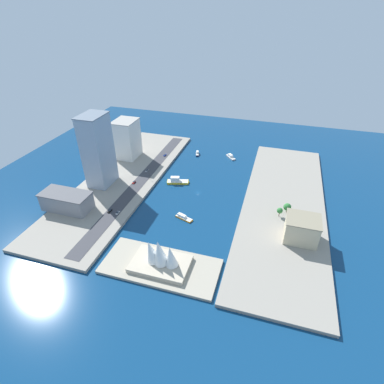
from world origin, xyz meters
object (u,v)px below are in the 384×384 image
at_px(pickup_red, 134,182).
at_px(traffic_light_waterfront, 149,175).
at_px(ferry_yellow_fast, 177,181).
at_px(tower_tall_glass, 98,151).
at_px(sedan_silver, 147,171).
at_px(warehouse_low_gray, 67,201).
at_px(hotel_broad_white, 127,139).
at_px(office_block_beige, 302,229).
at_px(yacht_sleek_gray, 231,157).
at_px(water_taxi_orange, 183,217).
at_px(patrol_launch_navy, 197,154).
at_px(van_white, 118,213).
at_px(suv_black, 110,211).
at_px(opera_landmark, 160,257).
at_px(hatchback_blue, 165,155).

distance_m(pickup_red, traffic_light_waterfront, 16.70).
height_order(ferry_yellow_fast, tower_tall_glass, tower_tall_glass).
bearing_deg(sedan_silver, warehouse_low_gray, 65.08).
distance_m(hotel_broad_white, traffic_light_waterfront, 63.39).
height_order(tower_tall_glass, office_block_beige, tower_tall_glass).
relative_size(hotel_broad_white, sedan_silver, 8.58).
xyz_separation_m(yacht_sleek_gray, hotel_broad_white, (113.32, 35.48, 22.69)).
xyz_separation_m(ferry_yellow_fast, warehouse_low_gray, (74.86, 72.72, 8.27)).
bearing_deg(yacht_sleek_gray, water_taxi_orange, 82.44).
relative_size(patrol_launch_navy, warehouse_low_gray, 0.28).
bearing_deg(tower_tall_glass, van_white, 132.49).
relative_size(hotel_broad_white, warehouse_low_gray, 1.00).
relative_size(yacht_sleek_gray, sedan_silver, 2.93).
bearing_deg(patrol_launch_navy, pickup_red, 64.20).
bearing_deg(suv_black, water_taxi_orange, -168.51).
relative_size(ferry_yellow_fast, tower_tall_glass, 0.34).
bearing_deg(opera_landmark, hatchback_blue, -69.72).
relative_size(yacht_sleek_gray, office_block_beige, 0.59).
height_order(sedan_silver, traffic_light_waterfront, traffic_light_waterfront).
distance_m(tower_tall_glass, warehouse_low_gray, 55.27).
bearing_deg(suv_black, hotel_broad_white, -71.70).
bearing_deg(sedan_silver, hatchback_blue, -96.21).
relative_size(hotel_broad_white, opera_landmark, 1.07).
bearing_deg(warehouse_low_gray, yacht_sleek_gray, -128.76).
bearing_deg(van_white, hotel_broad_white, -68.01).
distance_m(tower_tall_glass, hatchback_blue, 89.49).
bearing_deg(yacht_sleek_gray, ferry_yellow_fast, 60.15).
relative_size(tower_tall_glass, hatchback_blue, 13.89).
bearing_deg(pickup_red, opera_landmark, 125.16).
bearing_deg(yacht_sleek_gray, warehouse_low_gray, 51.24).
distance_m(office_block_beige, hotel_broad_white, 211.70).
relative_size(van_white, opera_landmark, 0.11).
height_order(office_block_beige, opera_landmark, opera_landmark).
xyz_separation_m(yacht_sleek_gray, opera_landmark, (14.48, 182.82, 8.15)).
bearing_deg(pickup_red, ferry_yellow_fast, -157.06).
height_order(hotel_broad_white, van_white, hotel_broad_white).
bearing_deg(water_taxi_orange, sedan_silver, -45.52).
xyz_separation_m(patrol_launch_navy, hatchback_blue, (34.27, 18.75, 2.09)).
bearing_deg(suv_black, patrol_launch_navy, -106.38).
distance_m(ferry_yellow_fast, van_white, 73.50).
relative_size(ferry_yellow_fast, van_white, 5.29).
bearing_deg(pickup_red, patrol_launch_navy, -115.80).
bearing_deg(hotel_broad_white, suv_black, 108.30).
bearing_deg(hatchback_blue, tower_tall_glass, 63.91).
relative_size(tower_tall_glass, hotel_broad_white, 1.61).
xyz_separation_m(water_taxi_orange, tower_tall_glass, (93.59, -29.12, 35.96)).
xyz_separation_m(tower_tall_glass, warehouse_low_gray, (5.91, 48.06, -26.65)).
xyz_separation_m(hotel_broad_white, pickup_red, (-32.55, 53.23, -20.61)).
distance_m(yacht_sleek_gray, warehouse_low_gray, 185.83).
height_order(office_block_beige, hatchback_blue, office_block_beige).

